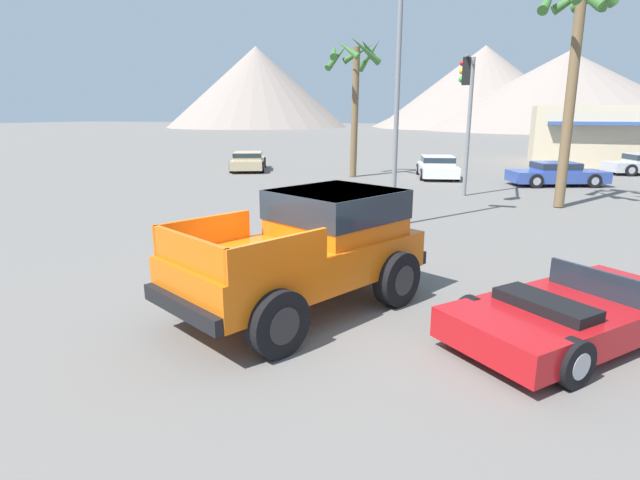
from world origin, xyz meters
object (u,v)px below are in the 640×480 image
Objects in this scene: parked_car_tan at (248,161)px; traffic_light_crosswalk at (468,100)px; red_convertible_car at (573,314)px; palm_tree_short at (354,73)px; parked_car_white at (437,167)px; orange_pickup_truck at (313,243)px; palm_tree_leaning at (577,33)px; parked_car_blue at (556,173)px; street_lamp_post at (398,64)px.

traffic_light_crosswalk is (13.02, -6.72, 3.26)m from parked_car_tan.
traffic_light_crosswalk is (-2.66, 12.30, 3.43)m from red_convertible_car.
traffic_light_crosswalk is at bearing -43.74° from palm_tree_short.
traffic_light_crosswalk is at bearing -51.32° from parked_car_tan.
traffic_light_crosswalk is (1.85, -7.08, 3.25)m from parked_car_white.
palm_tree_short is at bearing -30.24° from parked_car_tan.
orange_pickup_truck is 12.72m from traffic_light_crosswalk.
red_convertible_car is 24.65m from parked_car_tan.
palm_tree_short reaches higher than red_convertible_car.
parked_car_blue is at bearing 85.92° from palm_tree_leaning.
orange_pickup_truck is at bearing -112.19° from palm_tree_leaning.
street_lamp_post reaches higher than parked_car_white.
parked_car_blue reaches higher than red_convertible_car.
parked_car_tan is 15.01m from traffic_light_crosswalk.
parked_car_tan is 0.58× the size of palm_tree_leaning.
palm_tree_leaning reaches higher than red_convertible_car.
orange_pickup_truck is at bearing -82.95° from parked_car_tan.
street_lamp_post is at bearing -47.16° from parked_car_blue.
palm_tree_leaning is (5.29, -7.21, 5.41)m from parked_car_white.
orange_pickup_truck is at bearing -139.87° from red_convertible_car.
street_lamp_post is 1.10× the size of palm_tree_short.
red_convertible_car is 9.14m from street_lamp_post.
palm_tree_short reaches higher than traffic_light_crosswalk.
palm_tree_leaning reaches higher than street_lamp_post.
parked_car_tan is 17.20m from street_lamp_post.
red_convertible_car is 19.89m from parked_car_white.
parked_car_tan is at bearing -114.22° from parked_car_blue.
parked_car_white is (-4.51, 19.37, 0.18)m from red_convertible_car.
parked_car_white reaches higher than red_convertible_car.
street_lamp_post is at bearing -67.70° from palm_tree_short.
street_lamp_post is 7.40m from palm_tree_leaning.
traffic_light_crosswalk is (1.54, 12.33, 2.69)m from orange_pickup_truck.
parked_car_tan is 0.59× the size of street_lamp_post.
street_lamp_post reaches higher than orange_pickup_truck.
orange_pickup_truck reaches higher than parked_car_tan.
palm_tree_leaning is (16.46, -6.85, 5.43)m from parked_car_tan.
traffic_light_crosswalk reaches higher than parked_car_white.
palm_tree_short is (-4.40, -1.10, 4.78)m from parked_car_white.
parked_car_blue is (1.21, 18.24, 0.17)m from red_convertible_car.
parked_car_blue is at bearing 64.45° from street_lamp_post.
street_lamp_post reaches higher than red_convertible_car.
palm_tree_short is (6.77, -0.74, 4.79)m from parked_car_tan.
parked_car_white is 0.57× the size of street_lamp_post.
traffic_light_crosswalk is 0.69× the size of palm_tree_leaning.
parked_car_blue is at bearing -25.00° from parked_car_white.
traffic_light_crosswalk reaches higher than orange_pickup_truck.
parked_car_blue is 11.20m from palm_tree_short.
orange_pickup_truck is 0.65× the size of street_lamp_post.
traffic_light_crosswalk is at bearing 73.90° from street_lamp_post.
palm_tree_short reaches higher than parked_car_tan.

